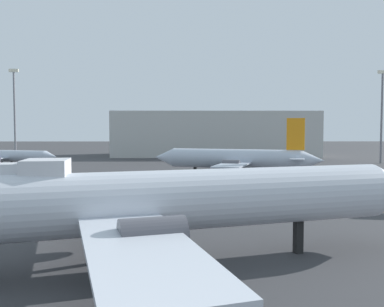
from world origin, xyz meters
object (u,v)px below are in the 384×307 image
object	(u,v)px
airplane_at_gate	(138,202)
light_mast_left	(15,111)
airplane_distant	(236,159)
airplane_far_left	(9,156)
light_mast_right	(382,112)

from	to	relation	value
airplane_at_gate	light_mast_left	distance (m)	93.43
light_mast_left	airplane_at_gate	bearing A→B (deg)	-63.52
airplane_distant	airplane_far_left	distance (m)	53.65
airplane_at_gate	airplane_distant	bearing A→B (deg)	59.20
airplane_at_gate	airplane_distant	xyz separation A→B (m)	(10.78, 44.06, -0.47)
airplane_at_gate	airplane_distant	world-z (taller)	airplane_at_gate
airplane_at_gate	light_mast_left	size ratio (longest dim) A/B	1.67
airplane_at_gate	airplane_far_left	bearing A→B (deg)	101.16
airplane_far_left	light_mast_left	size ratio (longest dim) A/B	0.99
airplane_at_gate	airplane_far_left	xyz separation A→B (m)	(-36.86, 68.72, -1.45)
airplane_at_gate	light_mast_right	world-z (taller)	light_mast_right
airplane_far_left	light_mast_right	distance (m)	88.66
light_mast_left	light_mast_right	bearing A→B (deg)	-2.95
airplane_distant	light_mast_left	size ratio (longest dim) A/B	1.17
airplane_at_gate	light_mast_left	xyz separation A→B (m)	(-41.45, 83.22, 9.24)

